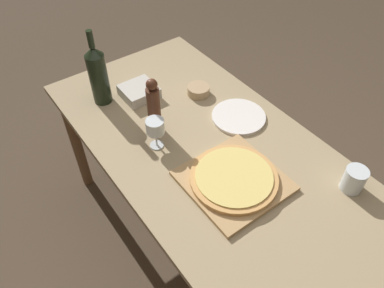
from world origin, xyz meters
name	(u,v)px	position (x,y,z in m)	size (l,w,h in m)	color
ground_plane	(210,243)	(0.00, 0.00, 0.00)	(12.00, 12.00, 0.00)	#4C3D2D
dining_table	(215,166)	(0.00, 0.00, 0.68)	(0.85, 1.78, 0.76)	#9E8966
cutting_board	(234,181)	(-0.04, -0.17, 0.77)	(0.37, 0.37, 0.02)	tan
pizza	(234,177)	(-0.04, -0.17, 0.79)	(0.35, 0.35, 0.02)	tan
wine_bottle	(98,75)	(-0.23, 0.60, 0.92)	(0.09, 0.09, 0.38)	black
pepper_mill	(154,107)	(-0.13, 0.28, 0.90)	(0.06, 0.06, 0.27)	#4C2819
wine_glass	(155,128)	(-0.18, 0.19, 0.87)	(0.08, 0.08, 0.14)	silver
small_bowl	(198,90)	(0.18, 0.37, 0.79)	(0.11, 0.11, 0.04)	tan
drinking_tumbler	(354,179)	(0.31, -0.46, 0.81)	(0.09, 0.09, 0.10)	silver
dinner_plate	(239,117)	(0.23, 0.11, 0.77)	(0.25, 0.25, 0.01)	white
food_container	(139,92)	(-0.07, 0.53, 0.79)	(0.16, 0.16, 0.06)	#BCB7AD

